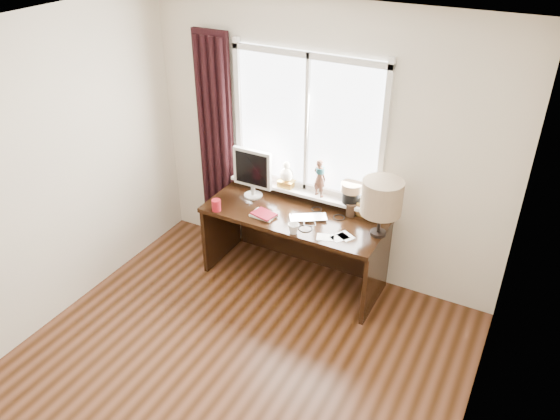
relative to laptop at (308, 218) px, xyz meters
The scene contains 18 objects.
floor 1.77m from the laptop, 92.01° to the right, with size 3.50×4.00×0.00m, color brown.
ceiling 2.44m from the laptop, 92.01° to the right, with size 3.50×4.00×0.00m, color white.
wall_back 0.67m from the laptop, 97.99° to the left, with size 3.50×2.60×0.00m, color beige.
wall_left 2.47m from the laptop, 138.45° to the right, with size 4.00×2.60×0.00m, color beige.
wall_right 2.39m from the laptop, 43.38° to the right, with size 4.00×2.60×0.00m, color beige.
laptop is the anchor object (origin of this frame).
mug 0.27m from the laptop, 93.09° to the right, with size 0.10×0.09×0.10m, color white.
red_cup 0.87m from the laptop, 162.48° to the right, with size 0.08×0.08×0.11m, color maroon.
window 0.67m from the laptop, 119.91° to the left, with size 1.52×0.20×1.40m.
curtain 1.28m from the laptop, 165.57° to the left, with size 0.38×0.09×2.25m.
desk 0.33m from the laptop, 141.07° to the left, with size 1.70×0.70×0.75m.
monitor 0.73m from the laptop, 168.13° to the left, with size 0.40×0.18×0.49m.
notebook_stack 0.41m from the laptop, 159.97° to the right, with size 0.24×0.19×0.03m.
brush_holder 0.40m from the laptop, 37.69° to the left, with size 0.09×0.09×0.25m.
icon_frame 0.47m from the laptop, 35.53° to the left, with size 0.10×0.03×0.13m.
table_lamp 0.73m from the laptop, ahead, with size 0.35×0.35×0.52m.
loose_papers 0.38m from the laptop, 23.85° to the right, with size 0.33×0.26×0.00m.
desk_cables 0.10m from the laptop, 15.04° to the left, with size 0.39×0.50×0.01m.
Camera 1 is at (1.81, -2.25, 3.35)m, focal length 35.00 mm.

